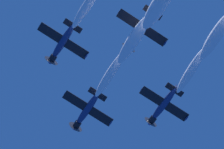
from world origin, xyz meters
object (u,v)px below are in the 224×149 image
object	(u,v)px
airplane_right_wingman	(163,106)
airplane_slot_tail	(141,30)
airplane_left_wingman	(62,43)
airplane_lead	(87,110)

from	to	relation	value
airplane_right_wingman	airplane_slot_tail	xyz separation A→B (m)	(-0.04, -13.45, -0.28)
airplane_left_wingman	airplane_slot_tail	size ratio (longest dim) A/B	1.00
airplane_lead	airplane_left_wingman	bearing A→B (deg)	-93.23
airplane_left_wingman	airplane_slot_tail	bearing A→B (deg)	6.96
airplane_lead	airplane_right_wingman	xyz separation A→B (m)	(12.51, 3.15, 0.95)
airplane_lead	airplane_right_wingman	world-z (taller)	airplane_right_wingman
airplane_left_wingman	airplane_slot_tail	xyz separation A→B (m)	(13.15, 1.60, -0.64)
airplane_left_wingman	airplane_right_wingman	distance (m)	20.01
airplane_right_wingman	airplane_slot_tail	size ratio (longest dim) A/B	1.00
airplane_lead	airplane_left_wingman	xyz separation A→B (m)	(-0.67, -11.90, 1.31)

